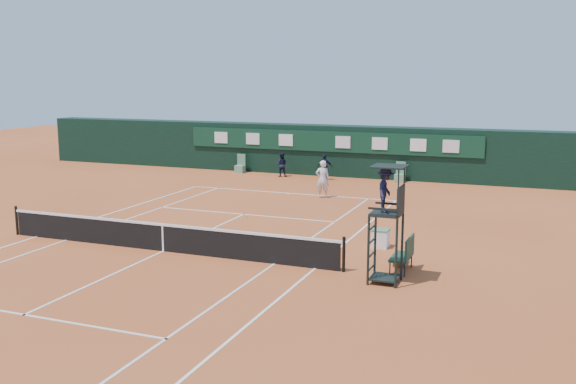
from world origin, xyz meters
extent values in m
plane|color=#C55D2E|center=(0.00, 0.00, 0.00)|extent=(90.00, 90.00, 0.00)
cube|color=white|center=(0.00, 11.88, 0.01)|extent=(11.05, 0.08, 0.01)
cube|color=white|center=(5.49, 0.00, 0.01)|extent=(0.08, 23.85, 0.01)
cube|color=white|center=(-5.49, 0.00, 0.01)|extent=(0.08, 23.85, 0.01)
cube|color=silver|center=(4.12, 0.00, 0.01)|extent=(0.08, 23.85, 0.01)
cube|color=white|center=(-4.12, 0.00, 0.01)|extent=(0.08, 23.85, 0.01)
cube|color=white|center=(0.00, 6.40, 0.01)|extent=(8.31, 0.08, 0.01)
cube|color=white|center=(0.00, -6.40, 0.01)|extent=(8.31, 0.08, 0.01)
cube|color=white|center=(0.00, 0.00, 0.01)|extent=(0.08, 12.88, 0.01)
cube|color=silver|center=(0.00, 11.73, 0.01)|extent=(0.08, 0.30, 0.01)
cube|color=black|center=(0.00, 0.00, 0.45)|extent=(12.60, 0.04, 0.90)
cube|color=white|center=(0.00, 0.00, 0.93)|extent=(12.80, 0.06, 0.08)
cube|color=white|center=(0.00, 0.00, 0.46)|extent=(0.06, 0.05, 0.92)
cylinder|color=black|center=(6.40, 0.00, 0.55)|extent=(0.10, 0.10, 1.10)
cylinder|color=black|center=(-6.40, 0.00, 0.55)|extent=(0.10, 0.10, 1.10)
cube|color=black|center=(0.00, 18.75, 1.50)|extent=(40.00, 1.50, 3.00)
cube|color=#0E3622|center=(0.00, 17.94, 2.10)|extent=(18.00, 0.10, 1.20)
cube|color=white|center=(-7.00, 17.87, 2.10)|extent=(0.90, 0.04, 0.70)
cube|color=silver|center=(-4.80, 17.87, 2.10)|extent=(0.90, 0.04, 0.70)
cube|color=white|center=(-2.60, 17.87, 2.10)|extent=(0.90, 0.04, 0.70)
cube|color=white|center=(1.00, 17.87, 2.10)|extent=(0.90, 0.04, 0.70)
cube|color=white|center=(3.20, 17.87, 2.10)|extent=(0.90, 0.04, 0.70)
cube|color=white|center=(5.40, 17.87, 2.10)|extent=(0.90, 0.04, 0.70)
cube|color=silver|center=(7.20, 17.87, 2.10)|extent=(0.90, 0.04, 0.70)
cube|color=#649974|center=(-5.50, 17.45, 0.23)|extent=(0.55, 0.50, 0.46)
cube|color=#537E5D|center=(-5.50, 17.67, 0.80)|extent=(0.55, 0.06, 0.70)
cube|color=#619569|center=(4.50, 17.45, 0.23)|extent=(0.55, 0.50, 0.46)
cube|color=#548160|center=(4.50, 17.67, 0.80)|extent=(0.55, 0.06, 0.70)
cylinder|color=black|center=(7.40, -0.95, 1.00)|extent=(0.07, 0.07, 2.00)
cylinder|color=black|center=(7.40, -0.15, 1.00)|extent=(0.07, 0.07, 2.00)
cylinder|color=black|center=(8.20, -0.95, 1.00)|extent=(0.07, 0.07, 2.00)
cylinder|color=black|center=(8.20, -0.15, 1.00)|extent=(0.07, 0.07, 2.00)
cube|color=black|center=(7.80, -0.55, 2.04)|extent=(0.85, 0.85, 0.08)
cube|color=black|center=(8.20, -0.55, 2.45)|extent=(0.06, 0.85, 0.80)
cube|color=black|center=(7.80, -0.97, 2.25)|extent=(0.85, 0.05, 0.06)
cube|color=black|center=(7.80, -0.13, 2.25)|extent=(0.85, 0.05, 0.06)
cylinder|color=black|center=(8.20, -0.95, 2.90)|extent=(0.04, 0.04, 1.00)
cylinder|color=black|center=(8.20, -0.15, 2.90)|extent=(0.04, 0.04, 1.00)
cube|color=black|center=(7.85, -0.55, 3.40)|extent=(0.95, 0.95, 0.04)
cube|color=black|center=(7.80, -0.55, 0.15)|extent=(0.80, 0.80, 0.05)
cube|color=black|center=(7.40, -0.55, 0.40)|extent=(0.04, 0.80, 0.04)
cube|color=black|center=(7.40, -0.55, 0.80)|extent=(0.04, 0.80, 0.04)
cube|color=black|center=(7.40, -0.55, 1.20)|extent=(0.04, 0.80, 0.04)
cube|color=black|center=(7.40, -0.55, 1.60)|extent=(0.04, 0.80, 0.04)
imported|color=#1A1B35|center=(7.75, -0.55, 2.72)|extent=(0.47, 0.82, 1.28)
cube|color=#183D27|center=(8.02, 0.70, 0.45)|extent=(0.55, 1.20, 0.08)
cube|color=#1A412B|center=(8.27, 0.70, 0.80)|extent=(0.06, 1.20, 0.60)
cylinder|color=black|center=(7.80, 0.15, 0.20)|extent=(0.04, 0.04, 0.41)
cylinder|color=black|center=(8.24, 0.15, 0.20)|extent=(0.04, 0.04, 0.41)
cylinder|color=black|center=(7.80, 1.25, 0.20)|extent=(0.04, 0.04, 0.41)
cylinder|color=black|center=(8.24, 1.25, 0.20)|extent=(0.04, 0.04, 0.41)
cube|color=black|center=(7.86, 1.39, 0.14)|extent=(0.33, 0.74, 0.28)
cube|color=white|center=(6.77, 3.25, 0.30)|extent=(0.55, 0.55, 0.60)
cube|color=#55835C|center=(6.77, 3.25, 0.62)|extent=(0.57, 0.57, 0.05)
sphere|color=#C4DF33|center=(0.33, 5.95, 0.04)|extent=(0.07, 0.07, 0.07)
imported|color=silver|center=(1.91, 11.41, 0.93)|extent=(0.80, 0.68, 1.85)
imported|color=black|center=(-2.51, 16.95, 0.71)|extent=(0.81, 0.71, 1.43)
imported|color=black|center=(0.28, 16.70, 0.75)|extent=(0.93, 0.51, 1.50)
camera|label=1|loc=(11.72, -18.15, 5.87)|focal=40.00mm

